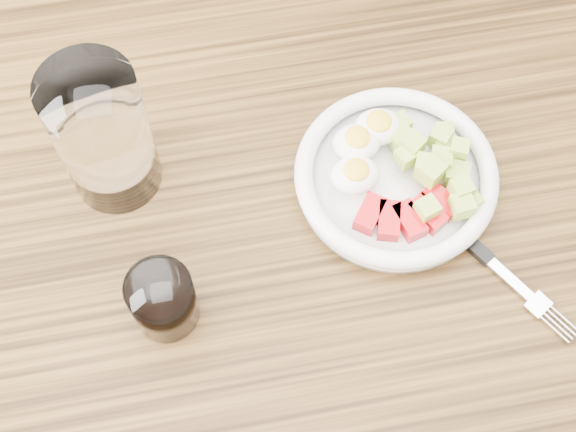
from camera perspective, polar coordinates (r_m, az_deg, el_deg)
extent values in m
plane|color=brown|center=(1.55, 0.44, -13.07)|extent=(4.00, 4.00, 0.00)
cube|color=#573917|center=(0.83, 0.80, -1.97)|extent=(1.50, 0.90, 0.04)
cylinder|color=white|center=(0.84, 7.58, 2.45)|extent=(0.20, 0.20, 0.01)
torus|color=white|center=(0.83, 7.71, 2.95)|extent=(0.21, 0.21, 0.02)
cube|color=#B30B0F|center=(0.81, 5.83, 0.16)|extent=(0.04, 0.04, 0.02)
cube|color=#B30B0F|center=(0.81, 7.18, -0.33)|extent=(0.03, 0.04, 0.02)
cube|color=#B30B0F|center=(0.81, 8.60, -0.34)|extent=(0.03, 0.04, 0.02)
cube|color=#B30B0F|center=(0.81, 9.88, 0.14)|extent=(0.04, 0.04, 0.02)
cube|color=#B30B0F|center=(0.82, 10.81, 1.01)|extent=(0.04, 0.04, 0.02)
ellipsoid|color=white|center=(0.83, 4.90, 5.21)|extent=(0.05, 0.04, 0.03)
ellipsoid|color=yellow|center=(0.82, 4.96, 5.60)|extent=(0.03, 0.03, 0.01)
ellipsoid|color=white|center=(0.84, 6.41, 6.31)|extent=(0.05, 0.04, 0.03)
ellipsoid|color=yellow|center=(0.83, 6.49, 6.70)|extent=(0.03, 0.03, 0.01)
ellipsoid|color=white|center=(0.81, 4.81, 2.92)|extent=(0.05, 0.04, 0.03)
ellipsoid|color=yellow|center=(0.80, 4.87, 3.29)|extent=(0.03, 0.03, 0.01)
cube|color=#ABBE49|center=(0.84, 11.91, 2.86)|extent=(0.03, 0.03, 0.02)
cube|color=#ABBE49|center=(0.82, 8.37, 4.18)|extent=(0.02, 0.02, 0.02)
cube|color=#ABBE49|center=(0.85, 11.05, 5.81)|extent=(0.02, 0.02, 0.02)
cube|color=#ABBE49|center=(0.84, 11.29, 4.42)|extent=(0.02, 0.02, 0.02)
cube|color=#ABBE49|center=(0.84, 7.95, 5.55)|extent=(0.03, 0.03, 0.02)
cube|color=#ABBE49|center=(0.82, 10.10, 3.11)|extent=(0.03, 0.03, 0.02)
cube|color=#ABBE49|center=(0.83, 11.87, 2.35)|extent=(0.02, 0.02, 0.02)
cube|color=#ABBE49|center=(0.83, 12.08, 4.68)|extent=(0.02, 0.02, 0.02)
cube|color=#ABBE49|center=(0.82, 9.69, 3.58)|extent=(0.03, 0.03, 0.02)
cube|color=#ABBE49|center=(0.85, 7.94, 6.44)|extent=(0.02, 0.02, 0.02)
cube|color=#ABBE49|center=(0.83, 10.80, 3.93)|extent=(0.03, 0.03, 0.02)
cube|color=#ABBE49|center=(0.85, 10.94, 5.15)|extent=(0.02, 0.02, 0.02)
cube|color=#ABBE49|center=(0.81, 12.26, 0.71)|extent=(0.02, 0.02, 0.02)
cube|color=#ABBE49|center=(0.84, 10.78, 5.53)|extent=(0.03, 0.03, 0.02)
cube|color=#ABBE49|center=(0.82, 12.56, 0.96)|extent=(0.03, 0.03, 0.02)
cube|color=#ABBE49|center=(0.80, 9.86, 0.47)|extent=(0.03, 0.03, 0.02)
cube|color=#ABBE49|center=(0.83, 8.81, 4.98)|extent=(0.03, 0.03, 0.02)
cube|color=#ABBE49|center=(0.84, 9.73, 3.53)|extent=(0.03, 0.03, 0.02)
cube|color=#ABBE49|center=(0.84, 11.08, 3.67)|extent=(0.03, 0.03, 0.02)
cube|color=#ABBE49|center=(0.81, 12.22, 1.88)|extent=(0.02, 0.02, 0.02)
cube|color=black|center=(0.83, 11.71, -0.88)|extent=(0.06, 0.09, 0.01)
cube|color=silver|center=(0.82, 15.65, -4.49)|extent=(0.04, 0.05, 0.00)
cube|color=silver|center=(0.82, 17.37, -6.04)|extent=(0.03, 0.03, 0.00)
cylinder|color=silver|center=(0.82, 18.43, -7.67)|extent=(0.02, 0.03, 0.00)
cylinder|color=silver|center=(0.82, 18.66, -7.42)|extent=(0.02, 0.03, 0.00)
cylinder|color=silver|center=(0.82, 18.88, -7.18)|extent=(0.02, 0.03, 0.00)
cylinder|color=silver|center=(0.82, 19.09, -6.94)|extent=(0.02, 0.03, 0.00)
cylinder|color=white|center=(0.79, -13.03, 5.65)|extent=(0.09, 0.09, 0.16)
cylinder|color=white|center=(0.76, -8.89, -5.93)|extent=(0.06, 0.06, 0.07)
cylinder|color=black|center=(0.76, -8.87, -5.97)|extent=(0.06, 0.06, 0.06)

